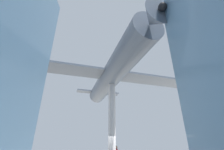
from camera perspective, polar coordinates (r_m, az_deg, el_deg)
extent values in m
cylinder|color=#B7B7BC|center=(13.43, 0.00, -17.94)|extent=(0.62, 0.62, 7.06)
cylinder|color=#4C5666|center=(14.68, 0.00, 0.00)|extent=(6.29, 14.20, 2.04)
cube|color=#4C5666|center=(14.68, 0.00, 0.00)|extent=(17.37, 7.48, 0.18)
cube|color=#4C5666|center=(20.40, -5.25, -6.65)|extent=(5.65, 2.66, 0.18)
cube|color=#4C5666|center=(20.69, -5.16, -4.37)|extent=(0.51, 1.10, 1.64)
cone|color=#4C5666|center=(8.87, 15.85, 20.23)|extent=(1.99, 1.59, 1.74)
sphere|color=black|center=(8.47, 18.68, 23.38)|extent=(0.44, 0.44, 0.44)
sphere|color=brown|center=(16.14, 1.59, -25.83)|extent=(0.26, 0.26, 0.26)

